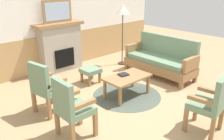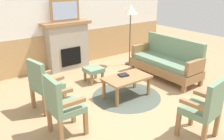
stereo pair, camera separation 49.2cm
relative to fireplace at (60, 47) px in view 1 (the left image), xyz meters
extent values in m
plane|color=tan|center=(0.00, -2.35, -0.65)|extent=(14.00, 14.00, 0.00)
cube|color=white|center=(0.00, 0.25, 0.70)|extent=(7.20, 0.12, 2.70)
cube|color=tan|center=(0.00, 0.18, -0.18)|extent=(7.20, 0.02, 0.95)
cube|color=#A39989|center=(0.00, 0.00, -0.05)|extent=(1.10, 0.36, 1.20)
cube|color=black|center=(0.00, -0.19, -0.27)|extent=(0.56, 0.02, 0.48)
cube|color=olive|center=(0.00, 0.00, 0.59)|extent=(1.30, 0.44, 0.08)
cube|color=olive|center=(0.00, 0.00, 0.91)|extent=(0.80, 0.03, 0.56)
cube|color=#9EB2D1|center=(0.00, -0.02, 0.91)|extent=(0.68, 0.01, 0.44)
cube|color=olive|center=(1.29, -1.19, -0.57)|extent=(0.08, 0.08, 0.16)
cube|color=olive|center=(1.29, -2.87, -0.57)|extent=(0.08, 0.08, 0.16)
cube|color=olive|center=(1.89, -1.19, -0.57)|extent=(0.08, 0.08, 0.16)
cube|color=olive|center=(1.89, -2.87, -0.57)|extent=(0.08, 0.08, 0.16)
cube|color=olive|center=(1.59, -2.03, -0.39)|extent=(0.70, 1.80, 0.20)
cube|color=gray|center=(1.59, -2.03, -0.23)|extent=(0.60, 1.70, 0.12)
cube|color=gray|center=(1.89, -2.03, 0.08)|extent=(0.10, 1.70, 0.50)
cube|color=olive|center=(1.59, -1.18, -0.12)|extent=(0.60, 0.10, 0.30)
cube|color=olive|center=(1.59, -2.88, -0.12)|extent=(0.60, 0.10, 0.30)
cube|color=olive|center=(-0.24, -2.48, -0.45)|extent=(0.05, 0.05, 0.40)
cube|color=olive|center=(0.60, -2.48, -0.45)|extent=(0.05, 0.05, 0.40)
cube|color=olive|center=(-0.24, -2.04, -0.45)|extent=(0.05, 0.05, 0.40)
cube|color=olive|center=(0.60, -2.04, -0.45)|extent=(0.05, 0.05, 0.40)
cube|color=olive|center=(0.18, -2.26, -0.23)|extent=(0.96, 0.56, 0.04)
cylinder|color=#4C564C|center=(0.18, -2.26, -0.65)|extent=(1.44, 1.44, 0.01)
cube|color=black|center=(0.17, -2.17, -0.20)|extent=(0.22, 0.20, 0.03)
cube|color=olive|center=(-0.10, -1.36, -0.52)|extent=(0.05, 0.05, 0.26)
cube|color=olive|center=(0.20, -1.36, -0.52)|extent=(0.05, 0.05, 0.26)
cube|color=olive|center=(-0.10, -1.06, -0.52)|extent=(0.05, 0.05, 0.26)
cube|color=olive|center=(0.20, -1.06, -0.52)|extent=(0.05, 0.05, 0.26)
cube|color=gray|center=(0.05, -1.21, -0.34)|extent=(0.40, 0.40, 0.10)
cube|color=olive|center=(-1.13, -1.50, -0.45)|extent=(0.07, 0.07, 0.40)
cube|color=olive|center=(-1.06, -1.91, -0.45)|extent=(0.07, 0.07, 0.40)
cube|color=olive|center=(-1.54, -1.57, -0.45)|extent=(0.07, 0.07, 0.40)
cube|color=olive|center=(-1.47, -1.98, -0.45)|extent=(0.07, 0.07, 0.40)
cube|color=gray|center=(-1.30, -1.74, -0.20)|extent=(0.56, 0.56, 0.10)
cube|color=gray|center=(-1.50, -1.77, 0.09)|extent=(0.16, 0.49, 0.48)
cube|color=olive|center=(-1.34, -1.54, -0.03)|extent=(0.45, 0.15, 0.06)
cube|color=olive|center=(-1.26, -1.94, -0.03)|extent=(0.45, 0.15, 0.06)
cube|color=olive|center=(-1.17, -2.46, -0.45)|extent=(0.06, 0.06, 0.40)
cube|color=olive|center=(-1.18, -2.88, -0.45)|extent=(0.06, 0.06, 0.40)
cube|color=olive|center=(-1.59, -2.46, -0.45)|extent=(0.06, 0.06, 0.40)
cube|color=olive|center=(-1.60, -2.88, -0.45)|extent=(0.06, 0.06, 0.40)
cube|color=gray|center=(-1.38, -2.67, -0.20)|extent=(0.48, 0.48, 0.10)
cube|color=gray|center=(-1.58, -2.67, 0.09)|extent=(0.08, 0.48, 0.48)
cube|color=olive|center=(-1.38, -2.47, -0.03)|extent=(0.44, 0.07, 0.06)
cube|color=olive|center=(-1.39, -2.88, -0.03)|extent=(0.44, 0.07, 0.06)
cube|color=olive|center=(-0.05, -3.77, -0.45)|extent=(0.07, 0.07, 0.40)
cube|color=olive|center=(0.37, -3.72, -0.45)|extent=(0.07, 0.07, 0.40)
cube|color=olive|center=(0.01, -4.19, -0.45)|extent=(0.07, 0.07, 0.40)
cube|color=olive|center=(0.42, -4.14, -0.45)|extent=(0.07, 0.07, 0.40)
cube|color=gray|center=(0.19, -3.95, -0.20)|extent=(0.54, 0.54, 0.10)
cube|color=gray|center=(0.21, -4.15, 0.09)|extent=(0.49, 0.14, 0.48)
cube|color=olive|center=(-0.01, -3.98, -0.03)|extent=(0.12, 0.45, 0.06)
cube|color=olive|center=(0.39, -3.93, -0.03)|extent=(0.12, 0.45, 0.06)
cylinder|color=#332D28|center=(1.56, -0.75, -0.64)|extent=(0.24, 0.24, 0.03)
cylinder|color=#4C473D|center=(1.56, -0.75, 0.08)|extent=(0.03, 0.03, 1.40)
cone|color=silver|center=(1.56, -0.75, 0.90)|extent=(0.36, 0.36, 0.25)
camera|label=1|loc=(-3.14, -5.38, 1.65)|focal=38.40mm
camera|label=2|loc=(-2.76, -5.70, 1.65)|focal=38.40mm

